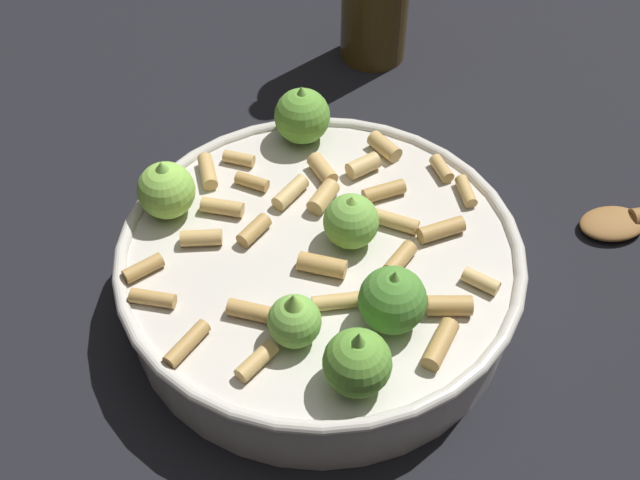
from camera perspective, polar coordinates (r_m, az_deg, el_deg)
name	(u,v)px	position (r m, az deg, el deg)	size (l,w,h in m)	color
ground_plane	(320,298)	(0.57, 0.00, -4.16)	(2.40, 2.40, 0.00)	black
cooking_pan	(319,267)	(0.55, -0.06, -1.99)	(0.28, 0.28, 0.10)	beige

